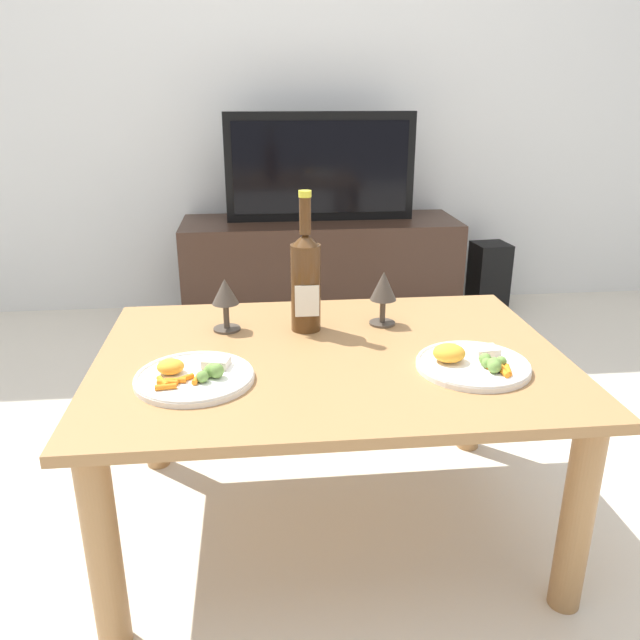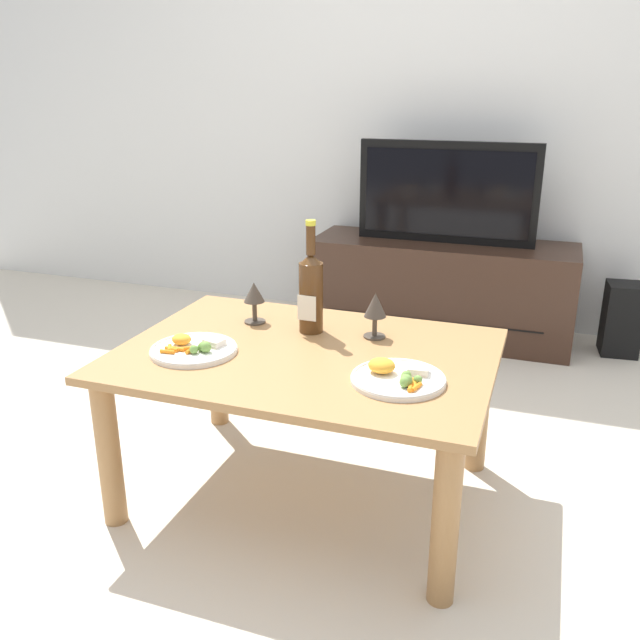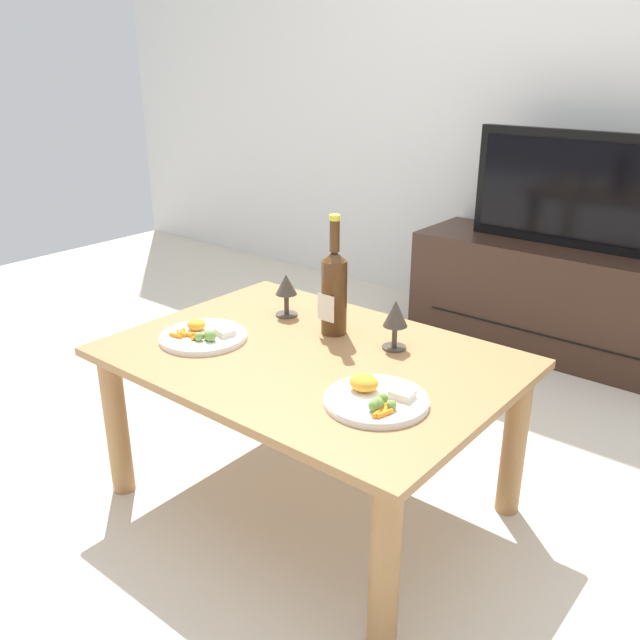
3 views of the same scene
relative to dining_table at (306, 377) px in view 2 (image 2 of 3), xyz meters
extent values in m
plane|color=beige|center=(0.00, 0.00, -0.41)|extent=(6.40, 6.40, 0.00)
cube|color=silver|center=(0.00, 1.92, 0.89)|extent=(6.40, 0.10, 2.60)
cube|color=#9E7042|center=(0.00, 0.00, 0.07)|extent=(1.12, 0.81, 0.03)
cylinder|color=#9E7042|center=(-0.50, -0.34, -0.18)|extent=(0.07, 0.07, 0.47)
cylinder|color=#9E7042|center=(0.50, -0.34, -0.18)|extent=(0.07, 0.07, 0.47)
cylinder|color=#9E7042|center=(-0.50, 0.34, -0.18)|extent=(0.07, 0.07, 0.47)
cylinder|color=#9E7042|center=(0.50, 0.34, -0.18)|extent=(0.07, 0.07, 0.47)
cube|color=#382319|center=(0.15, 1.60, -0.16)|extent=(1.33, 0.44, 0.50)
cube|color=black|center=(0.15, 1.38, -0.26)|extent=(1.06, 0.01, 0.01)
cube|color=black|center=(0.15, 1.60, 0.34)|extent=(0.89, 0.04, 0.50)
cube|color=black|center=(0.15, 1.58, 0.34)|extent=(0.82, 0.01, 0.42)
cube|color=black|center=(1.03, 1.64, -0.23)|extent=(0.19, 0.19, 0.36)
cylinder|color=#4C2D14|center=(-0.04, 0.17, 0.20)|extent=(0.08, 0.08, 0.23)
cone|color=#4C2D14|center=(-0.04, 0.17, 0.33)|extent=(0.08, 0.08, 0.04)
cylinder|color=#4C2D14|center=(-0.04, 0.17, 0.39)|extent=(0.03, 0.03, 0.09)
cylinder|color=yellow|center=(-0.04, 0.17, 0.44)|extent=(0.03, 0.03, 0.02)
cube|color=silver|center=(-0.04, 0.13, 0.18)|extent=(0.06, 0.00, 0.08)
cylinder|color=#473D33|center=(-0.26, 0.18, 0.09)|extent=(0.07, 0.07, 0.01)
cylinder|color=#473D33|center=(-0.26, 0.18, 0.13)|extent=(0.02, 0.02, 0.07)
cone|color=#473D33|center=(-0.26, 0.18, 0.19)|extent=(0.07, 0.07, 0.07)
cylinder|color=#473D33|center=(0.17, 0.18, 0.09)|extent=(0.07, 0.07, 0.01)
cylinder|color=#473D33|center=(0.17, 0.18, 0.12)|extent=(0.02, 0.02, 0.06)
cone|color=#473D33|center=(0.17, 0.18, 0.19)|extent=(0.07, 0.07, 0.08)
cylinder|color=white|center=(-0.32, -0.12, 0.09)|extent=(0.26, 0.26, 0.01)
torus|color=white|center=(-0.32, -0.12, 0.10)|extent=(0.26, 0.26, 0.01)
ellipsoid|color=orange|center=(-0.37, -0.10, 0.11)|extent=(0.06, 0.05, 0.03)
cube|color=beige|center=(-0.27, -0.08, 0.11)|extent=(0.07, 0.06, 0.02)
cylinder|color=orange|center=(-0.31, -0.15, 0.10)|extent=(0.02, 0.05, 0.01)
cylinder|color=orange|center=(-0.34, -0.15, 0.10)|extent=(0.04, 0.04, 0.01)
cylinder|color=orange|center=(-0.35, -0.15, 0.10)|extent=(0.04, 0.01, 0.01)
cylinder|color=orange|center=(-0.37, -0.16, 0.10)|extent=(0.05, 0.02, 0.01)
cylinder|color=orange|center=(-0.38, -0.16, 0.10)|extent=(0.03, 0.04, 0.01)
cylinder|color=orange|center=(-0.37, -0.18, 0.10)|extent=(0.05, 0.02, 0.01)
sphere|color=olive|center=(-0.27, -0.14, 0.11)|extent=(0.03, 0.03, 0.03)
sphere|color=olive|center=(-0.28, -0.13, 0.11)|extent=(0.03, 0.03, 0.03)
sphere|color=olive|center=(-0.28, -0.13, 0.11)|extent=(0.03, 0.03, 0.03)
sphere|color=olive|center=(-0.30, -0.16, 0.11)|extent=(0.03, 0.03, 0.03)
cylinder|color=white|center=(0.32, -0.12, 0.09)|extent=(0.26, 0.26, 0.01)
torus|color=white|center=(0.32, -0.12, 0.10)|extent=(0.26, 0.26, 0.01)
ellipsoid|color=orange|center=(0.26, -0.10, 0.12)|extent=(0.08, 0.07, 0.04)
cube|color=beige|center=(0.36, -0.08, 0.11)|extent=(0.06, 0.05, 0.02)
cylinder|color=orange|center=(0.36, -0.18, 0.10)|extent=(0.02, 0.05, 0.01)
cylinder|color=orange|center=(0.38, -0.18, 0.10)|extent=(0.02, 0.05, 0.01)
cylinder|color=orange|center=(0.37, -0.16, 0.10)|extent=(0.03, 0.05, 0.01)
cylinder|color=orange|center=(0.36, -0.15, 0.10)|extent=(0.02, 0.05, 0.01)
cylinder|color=orange|center=(0.36, -0.14, 0.10)|extent=(0.05, 0.03, 0.01)
cylinder|color=orange|center=(0.35, -0.15, 0.10)|extent=(0.03, 0.05, 0.01)
sphere|color=olive|center=(0.35, -0.17, 0.11)|extent=(0.03, 0.03, 0.03)
sphere|color=olive|center=(0.35, -0.18, 0.11)|extent=(0.03, 0.03, 0.03)
sphere|color=olive|center=(0.34, -0.15, 0.11)|extent=(0.02, 0.02, 0.02)
sphere|color=olive|center=(0.34, -0.13, 0.11)|extent=(0.03, 0.03, 0.03)
sphere|color=olive|center=(0.37, -0.14, 0.11)|extent=(0.02, 0.02, 0.02)
camera|label=1|loc=(-0.17, -1.40, 0.69)|focal=35.39mm
camera|label=2|loc=(0.67, -1.76, 0.85)|focal=37.52mm
camera|label=3|loc=(1.12, -1.33, 0.88)|focal=37.52mm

